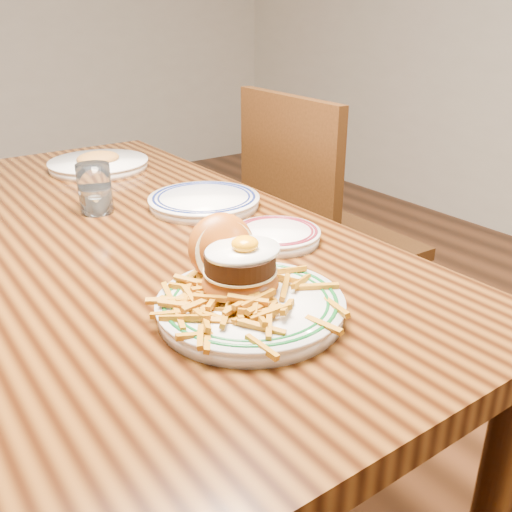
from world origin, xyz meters
TOP-DOWN VIEW (x-y plane):
  - floor at (0.00, 0.00)m, footprint 6.00×6.00m
  - table at (0.00, 0.00)m, footprint 0.85×1.60m
  - chair_right at (0.73, 0.16)m, footprint 0.46×0.46m
  - main_plate at (0.03, -0.45)m, footprint 0.29×0.31m
  - side_plate at (0.25, -0.25)m, footprint 0.18×0.18m
  - rear_plate at (0.24, 0.02)m, footprint 0.27×0.27m
  - water_glass at (0.02, 0.14)m, footprint 0.08×0.08m
  - far_plate at (0.16, 0.50)m, footprint 0.29×0.29m

SIDE VIEW (x-z plane):
  - floor at x=0.00m, z-range 0.00..0.00m
  - chair_right at x=0.73m, z-range 0.03..1.00m
  - table at x=0.00m, z-range 0.29..1.04m
  - side_plate at x=0.25m, z-range 0.75..0.78m
  - rear_plate at x=0.24m, z-range 0.75..0.78m
  - far_plate at x=0.16m, z-range 0.74..0.79m
  - main_plate at x=0.03m, z-range 0.72..0.86m
  - water_glass at x=0.02m, z-range 0.74..0.86m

